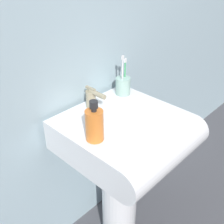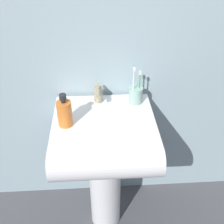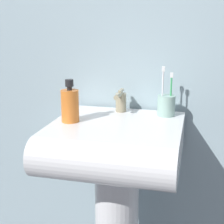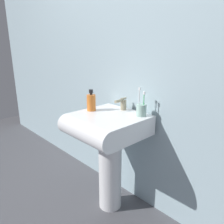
# 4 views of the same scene
# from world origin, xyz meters

# --- Properties ---
(wall_back) EXTENTS (5.00, 0.05, 2.40)m
(wall_back) POSITION_xyz_m (0.00, 0.27, 1.20)
(wall_back) COLOR #9EB7C1
(wall_back) RESTS_ON ground
(sink_basin) EXTENTS (0.50, 0.52, 0.14)m
(sink_basin) POSITION_xyz_m (0.00, -0.05, 0.72)
(sink_basin) COLOR white
(sink_basin) RESTS_ON sink_pedestal
(faucet) EXTENTS (0.05, 0.12, 0.10)m
(faucet) POSITION_xyz_m (-0.02, 0.16, 0.84)
(faucet) COLOR tan
(faucet) RESTS_ON sink_basin
(toothbrush_cup) EXTENTS (0.07, 0.07, 0.21)m
(toothbrush_cup) POSITION_xyz_m (0.17, 0.15, 0.84)
(toothbrush_cup) COLOR #99BFB2
(toothbrush_cup) RESTS_ON sink_basin
(soap_bottle) EXTENTS (0.07, 0.07, 0.17)m
(soap_bottle) POSITION_xyz_m (-0.18, -0.03, 0.86)
(soap_bottle) COLOR orange
(soap_bottle) RESTS_ON sink_basin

